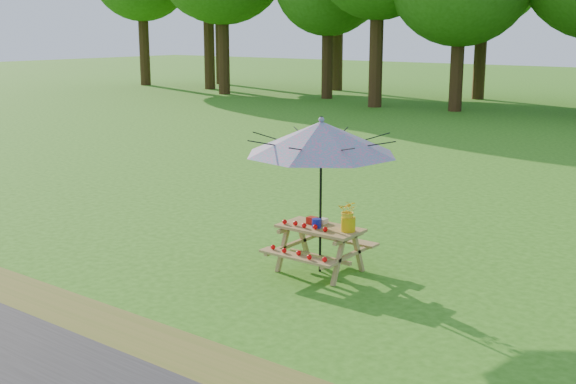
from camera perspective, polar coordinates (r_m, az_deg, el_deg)
The scene contains 6 objects.
ground at distance 13.07m, azimuth -14.73°, elevation -2.86°, with size 120.00×120.00×0.00m, color #2D6A14.
picnic_table at distance 10.41m, azimuth 2.54°, elevation -4.59°, with size 1.20×1.32×0.67m.
patio_umbrella at distance 10.04m, azimuth 2.64°, elevation 4.28°, with size 2.58×2.58×2.25m.
produce_bins at distance 10.37m, azimuth 2.26°, elevation -2.36°, with size 0.31×0.38×0.13m.
tomatoes_row at distance 10.24m, azimuth 1.31°, elevation -2.66°, with size 0.77×0.13×0.07m, color #EB0808, non-canonical shape.
flower_bucket at distance 10.05m, azimuth 4.79°, elevation -1.81°, with size 0.34×0.32×0.45m.
Camera 1 is at (10.00, -7.68, 3.44)m, focal length 45.00 mm.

